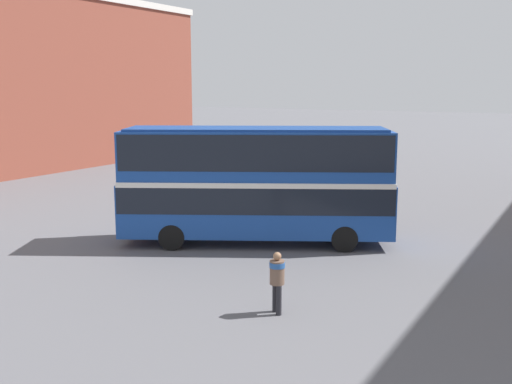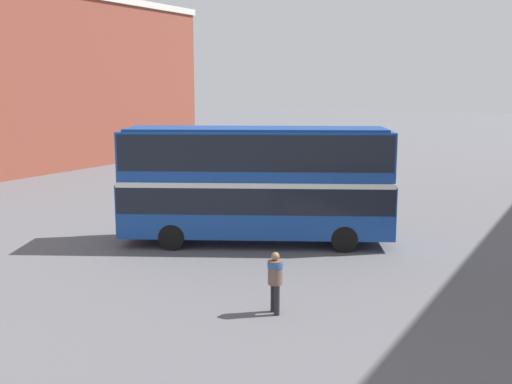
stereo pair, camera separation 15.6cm
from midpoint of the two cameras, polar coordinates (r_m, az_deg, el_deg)
name	(u,v)px [view 2 (the right image)]	position (r m, az deg, el deg)	size (l,w,h in m)	color
ground_plane	(235,240)	(23.94, -1.81, -4.55)	(240.00, 240.00, 0.00)	#5B5B60
double_decker_bus	(256,178)	(22.90, 0.20, 1.35)	(10.30, 7.05, 4.49)	#194293
pedestrian_foreground	(275,276)	(16.14, 2.12, -8.01)	(0.59, 0.59, 1.71)	#232328
parked_car_kerb_near	(271,169)	(37.84, 1.56, 2.16)	(4.67, 2.21, 1.61)	maroon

